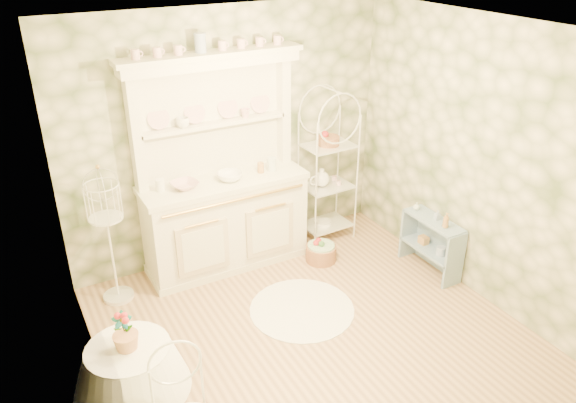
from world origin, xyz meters
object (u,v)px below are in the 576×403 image
round_table (134,386)px  floor_basket (321,253)px  kitchen_dresser (223,167)px  bakers_rack (328,167)px  birdcage_stand (109,239)px  side_shelf (431,247)px

round_table → floor_basket: bearing=27.8°
kitchen_dresser → bakers_rack: 1.31m
bakers_rack → round_table: size_ratio=2.46×
bakers_rack → floor_basket: bakers_rack is taller
bakers_rack → birdcage_stand: 2.52m
bakers_rack → floor_basket: size_ratio=5.80×
round_table → floor_basket: 2.73m
side_shelf → birdcage_stand: birdcage_stand is taller
kitchen_dresser → floor_basket: size_ratio=7.48×
round_table → birdcage_stand: 1.71m
kitchen_dresser → floor_basket: bearing=-26.5°
kitchen_dresser → round_table: size_ratio=3.17×
round_table → bakers_rack: bearing=32.0°
birdcage_stand → kitchen_dresser: bearing=3.5°
kitchen_dresser → bakers_rack: size_ratio=1.29×
bakers_rack → birdcage_stand: bakers_rack is taller
kitchen_dresser → bakers_rack: (1.28, -0.00, -0.26)m
kitchen_dresser → floor_basket: kitchen_dresser is taller
side_shelf → birdcage_stand: (-3.08, 1.11, 0.41)m
floor_basket → bakers_rack: bearing=52.4°
bakers_rack → birdcage_stand: (-2.51, -0.07, -0.20)m
side_shelf → round_table: round_table is taller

